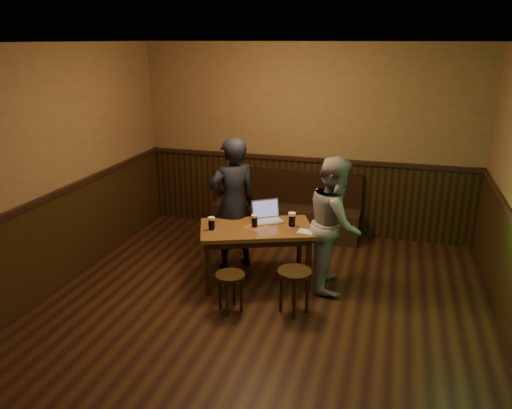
{
  "coord_description": "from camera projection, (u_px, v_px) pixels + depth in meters",
  "views": [
    {
      "loc": [
        1.3,
        -4.21,
        2.83
      ],
      "look_at": [
        -0.2,
        1.01,
        1.02
      ],
      "focal_mm": 35.0,
      "sensor_mm": 36.0,
      "label": 1
    }
  ],
  "objects": [
    {
      "name": "person_grey",
      "position": [
        335.0,
        223.0,
        5.79
      ],
      "size": [
        0.72,
        0.86,
        1.59
      ],
      "primitive_type": "imported",
      "rotation": [
        0.0,
        0.0,
        1.74
      ],
      "color": "gray",
      "rests_on": "ground"
    },
    {
      "name": "person_suit",
      "position": [
        233.0,
        204.0,
        6.27
      ],
      "size": [
        0.74,
        0.72,
        1.71
      ],
      "primitive_type": "imported",
      "rotation": [
        0.0,
        0.0,
        3.85
      ],
      "color": "black",
      "rests_on": "ground"
    },
    {
      "name": "pint_mid",
      "position": [
        255.0,
        221.0,
        5.9
      ],
      "size": [
        0.1,
        0.1,
        0.15
      ],
      "color": "maroon",
      "rests_on": "pub_table"
    },
    {
      "name": "pint_left",
      "position": [
        212.0,
        224.0,
        5.81
      ],
      "size": [
        0.1,
        0.1,
        0.16
      ],
      "color": "maroon",
      "rests_on": "pub_table"
    },
    {
      "name": "stool_right",
      "position": [
        294.0,
        279.0,
        5.32
      ],
      "size": [
        0.44,
        0.44,
        0.5
      ],
      "rotation": [
        0.0,
        0.0,
        0.23
      ],
      "color": "black",
      "rests_on": "ground"
    },
    {
      "name": "menu",
      "position": [
        307.0,
        232.0,
        5.78
      ],
      "size": [
        0.23,
        0.17,
        0.0
      ],
      "primitive_type": "cube",
      "rotation": [
        0.0,
        0.0,
        -0.1
      ],
      "color": "silver",
      "rests_on": "pub_table"
    },
    {
      "name": "pub_table",
      "position": [
        256.0,
        234.0,
        5.95
      ],
      "size": [
        1.5,
        1.18,
        0.71
      ],
      "rotation": [
        0.0,
        0.0,
        0.37
      ],
      "color": "brown",
      "rests_on": "ground"
    },
    {
      "name": "room",
      "position": [
        254.0,
        214.0,
        4.89
      ],
      "size": [
        5.04,
        6.04,
        2.84
      ],
      "color": "black",
      "rests_on": "ground"
    },
    {
      "name": "laptop",
      "position": [
        267.0,
        216.0,
        6.12
      ],
      "size": [
        0.44,
        0.43,
        0.25
      ],
      "rotation": [
        0.0,
        0.0,
        0.6
      ],
      "color": "silver",
      "rests_on": "pub_table"
    },
    {
      "name": "stool_left",
      "position": [
        230.0,
        282.0,
        5.37
      ],
      "size": [
        0.33,
        0.33,
        0.44
      ],
      "rotation": [
        0.0,
        0.0,
        0.01
      ],
      "color": "black",
      "rests_on": "ground"
    },
    {
      "name": "bench",
      "position": [
        286.0,
        214.0,
        7.54
      ],
      "size": [
        2.2,
        0.5,
        0.95
      ],
      "color": "black",
      "rests_on": "ground"
    },
    {
      "name": "pint_right",
      "position": [
        292.0,
        220.0,
        5.91
      ],
      "size": [
        0.11,
        0.11,
        0.18
      ],
      "color": "maroon",
      "rests_on": "pub_table"
    }
  ]
}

